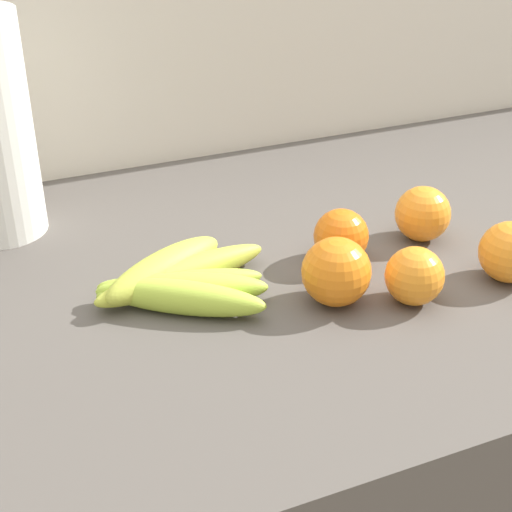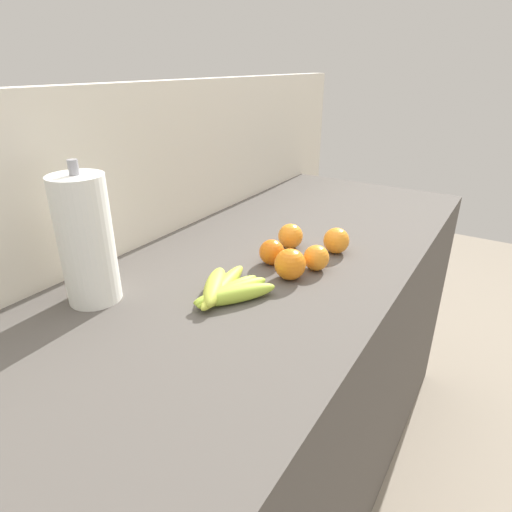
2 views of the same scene
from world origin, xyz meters
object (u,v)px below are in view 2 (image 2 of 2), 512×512
orange_back_left (291,236)px  orange_front (316,258)px  banana_bunch (226,290)px  orange_far_right (272,252)px  paper_towel_roll (86,240)px  orange_center (336,241)px  orange_right (290,264)px

orange_back_left → orange_front: (-0.09, -0.12, -0.00)m
banana_bunch → orange_back_left: orange_back_left is taller
banana_bunch → orange_far_right: size_ratio=3.32×
orange_back_left → paper_towel_roll: bearing=154.5°
orange_center → paper_towel_roll: size_ratio=0.23×
orange_right → paper_towel_roll: 0.45m
banana_bunch → orange_front: orange_front is taller
orange_center → orange_far_right: orange_center is taller
orange_right → banana_bunch: bearing=153.7°
orange_front → orange_far_right: bearing=104.9°
orange_front → orange_back_left: bearing=53.1°
banana_bunch → paper_towel_roll: 0.31m
orange_back_left → orange_front: bearing=-126.9°
orange_far_right → orange_center: bearing=-35.9°
orange_back_left → orange_front: orange_back_left is taller
orange_far_right → orange_front: same height
banana_bunch → orange_back_left: size_ratio=3.14×
banana_bunch → orange_far_right: orange_far_right is taller
orange_back_left → orange_far_right: (-0.12, -0.01, -0.00)m
orange_back_left → banana_bunch: bearing=-178.1°
orange_center → orange_back_left: size_ratio=1.02×
orange_center → paper_towel_roll: paper_towel_roll is taller
orange_center → orange_back_left: 0.13m
orange_back_left → orange_far_right: size_ratio=1.06×
orange_right → orange_center: bearing=-9.5°
orange_right → orange_back_left: 0.19m
orange_center → orange_far_right: 0.19m
orange_front → orange_right: bearing=157.3°
orange_back_left → paper_towel_roll: (-0.48, 0.23, 0.10)m
orange_right → paper_towel_roll: size_ratio=0.25×
orange_center → banana_bunch: bearing=162.9°
orange_right → orange_far_right: size_ratio=1.16×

